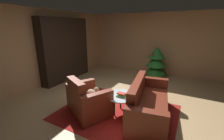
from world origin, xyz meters
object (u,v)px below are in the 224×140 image
bottle_on_table (130,92)px  decorated_tree (156,62)px  bookshelf_unit (68,50)px  armchair_red (87,101)px  book_stack_on_table (121,95)px  coffee_table (121,97)px  couch_red (148,105)px

bottle_on_table → decorated_tree: bearing=91.2°
bookshelf_unit → armchair_red: bearing=-38.4°
decorated_tree → book_stack_on_table: bearing=-91.8°
bookshelf_unit → book_stack_on_table: bearing=-25.5°
coffee_table → book_stack_on_table: book_stack_on_table is taller
couch_red → bottle_on_table: bearing=-174.3°
book_stack_on_table → decorated_tree: decorated_tree is taller
coffee_table → bottle_on_table: bottle_on_table is taller
coffee_table → decorated_tree: (0.12, 2.96, 0.22)m
coffee_table → decorated_tree: 2.97m
bookshelf_unit → book_stack_on_table: (2.82, -1.34, -0.61)m
coffee_table → book_stack_on_table: (0.03, -0.05, 0.08)m
armchair_red → book_stack_on_table: bearing=26.2°
coffee_table → bottle_on_table: 0.24m
bottle_on_table → decorated_tree: decorated_tree is taller
coffee_table → armchair_red: bearing=-149.6°
couch_red → book_stack_on_table: (-0.56, -0.16, 0.19)m
armchair_red → couch_red: armchair_red is taller
couch_red → bookshelf_unit: bearing=160.8°
bookshelf_unit → bottle_on_table: size_ratio=10.28×
bookshelf_unit → armchair_red: bookshelf_unit is taller
coffee_table → bottle_on_table: bearing=21.8°
armchair_red → book_stack_on_table: size_ratio=6.33×
couch_red → book_stack_on_table: bearing=-163.8°
armchair_red → bottle_on_table: bearing=28.7°
armchair_red → decorated_tree: 3.46m
armchair_red → book_stack_on_table: armchair_red is taller
armchair_red → coffee_table: armchair_red is taller
armchair_red → book_stack_on_table: 0.79m
bookshelf_unit → decorated_tree: bearing=29.8°
couch_red → bottle_on_table: size_ratio=8.80×
decorated_tree → couch_red: bearing=-80.6°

